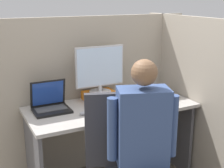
{
  "coord_description": "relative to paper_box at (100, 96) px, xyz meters",
  "views": [
    {
      "loc": [
        -1.16,
        -2.02,
        1.69
      ],
      "look_at": [
        -0.07,
        0.16,
        1.0
      ],
      "focal_mm": 50.0,
      "sensor_mm": 36.0,
      "label": 1
    }
  ],
  "objects": [
    {
      "name": "stapler",
      "position": [
        0.67,
        -0.13,
        -0.01
      ],
      "size": [
        0.04,
        0.14,
        0.06
      ],
      "color": "#2D2D33",
      "rests_on": "desk"
    },
    {
      "name": "mouse",
      "position": [
        -0.28,
        -0.28,
        -0.02
      ],
      "size": [
        0.06,
        0.05,
        0.03
      ],
      "color": "gray",
      "rests_on": "desk"
    },
    {
      "name": "cubicle_panel_right",
      "position": [
        0.8,
        -0.24,
        -0.03
      ],
      "size": [
        0.04,
        1.27,
        1.51
      ],
      "color": "gray",
      "rests_on": "ground"
    },
    {
      "name": "monitor",
      "position": [
        0.0,
        0.0,
        0.26
      ],
      "size": [
        0.47,
        0.2,
        0.43
      ],
      "color": "#B2B2B7",
      "rests_on": "paper_box"
    },
    {
      "name": "desk",
      "position": [
        0.03,
        -0.18,
        -0.22
      ],
      "size": [
        1.49,
        0.64,
        0.75
      ],
      "color": "#9E9993",
      "rests_on": "ground"
    },
    {
      "name": "coffee_mug",
      "position": [
        0.29,
        -0.03,
        0.02
      ],
      "size": [
        0.07,
        0.07,
        0.11
      ],
      "color": "#232328",
      "rests_on": "desk"
    },
    {
      "name": "person",
      "position": [
        -0.08,
        -0.93,
        -0.04
      ],
      "size": [
        0.46,
        0.46,
        1.3
      ],
      "color": "black",
      "rests_on": "ground"
    },
    {
      "name": "cubicle_panel_back",
      "position": [
        0.03,
        0.17,
        -0.03
      ],
      "size": [
        1.99,
        0.05,
        1.51
      ],
      "color": "gray",
      "rests_on": "ground"
    },
    {
      "name": "carrot_toy",
      "position": [
        0.05,
        -0.35,
        -0.02
      ],
      "size": [
        0.04,
        0.14,
        0.04
      ],
      "color": "orange",
      "rests_on": "desk"
    },
    {
      "name": "laptop",
      "position": [
        -0.49,
        -0.06,
        0.01
      ],
      "size": [
        0.3,
        0.24,
        0.25
      ],
      "color": "black",
      "rests_on": "desk"
    },
    {
      "name": "office_chair",
      "position": [
        -0.13,
        -0.79,
        -0.27
      ],
      "size": [
        0.59,
        0.63,
        1.03
      ],
      "color": "#2D2D33",
      "rests_on": "ground"
    },
    {
      "name": "paper_box",
      "position": [
        0.0,
        0.0,
        0.0
      ],
      "size": [
        0.29,
        0.24,
        0.08
      ],
      "color": "orange",
      "rests_on": "desk"
    }
  ]
}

